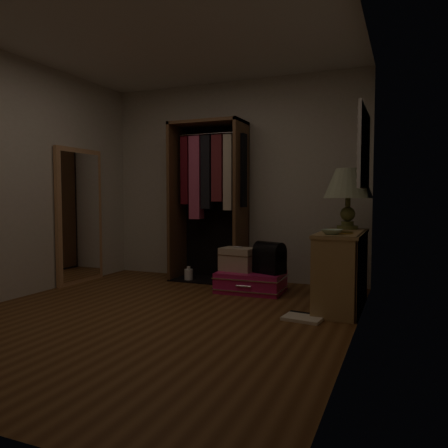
{
  "coord_description": "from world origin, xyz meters",
  "views": [
    {
      "loc": [
        2.11,
        -3.39,
        1.1
      ],
      "look_at": [
        0.3,
        0.95,
        0.8
      ],
      "focal_mm": 35.0,
      "sensor_mm": 36.0,
      "label": 1
    }
  ],
  "objects_px": {
    "train_case": "(238,259)",
    "black_bag": "(269,257)",
    "table_lamp": "(348,185)",
    "console_bookshelf": "(342,268)",
    "open_wardrobe": "(211,187)",
    "pink_suitcase": "(251,282)",
    "white_jug": "(189,275)",
    "floor_mirror": "(80,216)"
  },
  "relations": [
    {
      "from": "train_case",
      "to": "black_bag",
      "type": "xyz_separation_m",
      "value": [
        0.39,
        -0.01,
        0.05
      ]
    },
    {
      "from": "floor_mirror",
      "to": "black_bag",
      "type": "height_order",
      "value": "floor_mirror"
    },
    {
      "from": "open_wardrobe",
      "to": "white_jug",
      "type": "relative_size",
      "value": 10.54
    },
    {
      "from": "open_wardrobe",
      "to": "floor_mirror",
      "type": "height_order",
      "value": "open_wardrobe"
    },
    {
      "from": "pink_suitcase",
      "to": "train_case",
      "type": "xyz_separation_m",
      "value": [
        -0.16,
        0.01,
        0.25
      ]
    },
    {
      "from": "open_wardrobe",
      "to": "train_case",
      "type": "distance_m",
      "value": 1.1
    },
    {
      "from": "table_lamp",
      "to": "console_bookshelf",
      "type": "bearing_deg",
      "value": -90.74
    },
    {
      "from": "floor_mirror",
      "to": "black_bag",
      "type": "xyz_separation_m",
      "value": [
        2.41,
        0.32,
        -0.43
      ]
    },
    {
      "from": "console_bookshelf",
      "to": "table_lamp",
      "type": "bearing_deg",
      "value": 89.26
    },
    {
      "from": "floor_mirror",
      "to": "table_lamp",
      "type": "height_order",
      "value": "floor_mirror"
    },
    {
      "from": "black_bag",
      "to": "table_lamp",
      "type": "relative_size",
      "value": 0.6
    },
    {
      "from": "pink_suitcase",
      "to": "black_bag",
      "type": "xyz_separation_m",
      "value": [
        0.22,
        -0.0,
        0.3
      ]
    },
    {
      "from": "pink_suitcase",
      "to": "console_bookshelf",
      "type": "bearing_deg",
      "value": -16.5
    },
    {
      "from": "open_wardrobe",
      "to": "table_lamp",
      "type": "xyz_separation_m",
      "value": [
        1.77,
        -0.37,
        0.0
      ]
    },
    {
      "from": "console_bookshelf",
      "to": "black_bag",
      "type": "xyz_separation_m",
      "value": [
        -0.83,
        0.27,
        0.03
      ]
    },
    {
      "from": "open_wardrobe",
      "to": "black_bag",
      "type": "height_order",
      "value": "open_wardrobe"
    },
    {
      "from": "black_bag",
      "to": "open_wardrobe",
      "type": "bearing_deg",
      "value": 175.8
    },
    {
      "from": "open_wardrobe",
      "to": "white_jug",
      "type": "bearing_deg",
      "value": -145.24
    },
    {
      "from": "open_wardrobe",
      "to": "table_lamp",
      "type": "relative_size",
      "value": 3.19
    },
    {
      "from": "floor_mirror",
      "to": "table_lamp",
      "type": "distance_m",
      "value": 3.29
    },
    {
      "from": "console_bookshelf",
      "to": "black_bag",
      "type": "height_order",
      "value": "console_bookshelf"
    },
    {
      "from": "black_bag",
      "to": "table_lamp",
      "type": "bearing_deg",
      "value": 27.42
    },
    {
      "from": "open_wardrobe",
      "to": "black_bag",
      "type": "bearing_deg",
      "value": -25.93
    },
    {
      "from": "console_bookshelf",
      "to": "train_case",
      "type": "relative_size",
      "value": 2.61
    },
    {
      "from": "black_bag",
      "to": "train_case",
      "type": "bearing_deg",
      "value": -160.48
    },
    {
      "from": "open_wardrobe",
      "to": "floor_mirror",
      "type": "xyz_separation_m",
      "value": [
        -1.48,
        -0.77,
        -0.37
      ]
    },
    {
      "from": "table_lamp",
      "to": "train_case",
      "type": "bearing_deg",
      "value": -176.79
    },
    {
      "from": "floor_mirror",
      "to": "train_case",
      "type": "xyz_separation_m",
      "value": [
        2.02,
        0.33,
        -0.48
      ]
    },
    {
      "from": "console_bookshelf",
      "to": "open_wardrobe",
      "type": "relative_size",
      "value": 0.55
    },
    {
      "from": "pink_suitcase",
      "to": "table_lamp",
      "type": "relative_size",
      "value": 1.21
    },
    {
      "from": "floor_mirror",
      "to": "train_case",
      "type": "bearing_deg",
      "value": 9.32
    },
    {
      "from": "open_wardrobe",
      "to": "pink_suitcase",
      "type": "relative_size",
      "value": 2.64
    },
    {
      "from": "pink_suitcase",
      "to": "train_case",
      "type": "bearing_deg",
      "value": 174.05
    },
    {
      "from": "floor_mirror",
      "to": "table_lamp",
      "type": "relative_size",
      "value": 2.64
    },
    {
      "from": "train_case",
      "to": "table_lamp",
      "type": "height_order",
      "value": "table_lamp"
    },
    {
      "from": "pink_suitcase",
      "to": "floor_mirror",
      "type": "bearing_deg",
      "value": -173.5
    },
    {
      "from": "floor_mirror",
      "to": "train_case",
      "type": "distance_m",
      "value": 2.1
    },
    {
      "from": "table_lamp",
      "to": "white_jug",
      "type": "relative_size",
      "value": 3.3
    },
    {
      "from": "console_bookshelf",
      "to": "floor_mirror",
      "type": "bearing_deg",
      "value": -179.22
    },
    {
      "from": "floor_mirror",
      "to": "black_bag",
      "type": "distance_m",
      "value": 2.47
    },
    {
      "from": "open_wardrobe",
      "to": "pink_suitcase",
      "type": "xyz_separation_m",
      "value": [
        0.71,
        -0.45,
        -1.1
      ]
    },
    {
      "from": "train_case",
      "to": "white_jug",
      "type": "distance_m",
      "value": 0.88
    }
  ]
}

